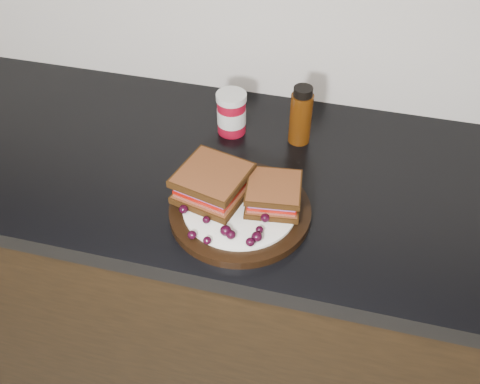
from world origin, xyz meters
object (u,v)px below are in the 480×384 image
object	(u,v)px
plate	(240,211)
condiment_jar	(231,113)
oil_bottle	(301,115)
sandwich_left	(213,183)

from	to	relation	value
plate	condiment_jar	world-z (taller)	condiment_jar
plate	oil_bottle	xyz separation A→B (m)	(0.07, 0.26, 0.06)
condiment_jar	oil_bottle	world-z (taller)	oil_bottle
oil_bottle	sandwich_left	bearing A→B (deg)	-118.18
condiment_jar	oil_bottle	xyz separation A→B (m)	(0.16, 0.01, 0.02)
plate	condiment_jar	xyz separation A→B (m)	(-0.09, 0.26, 0.04)
sandwich_left	condiment_jar	xyz separation A→B (m)	(-0.03, 0.24, -0.00)
plate	sandwich_left	world-z (taller)	sandwich_left
plate	oil_bottle	world-z (taller)	oil_bottle
sandwich_left	oil_bottle	bearing A→B (deg)	75.49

